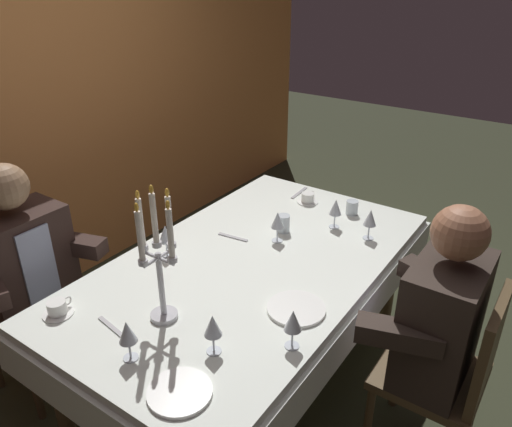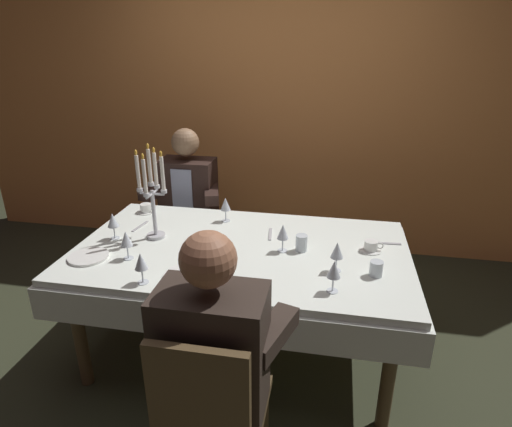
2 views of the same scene
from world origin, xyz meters
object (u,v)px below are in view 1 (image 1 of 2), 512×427
(candelabra, at_px, (158,259))
(wine_glass_3, at_px, (165,235))
(seated_diner_0, at_px, (23,263))
(wine_glass_2, at_px, (213,327))
(coffee_cup_0, at_px, (308,198))
(water_tumbler_1, at_px, (352,208))
(seated_diner_1, at_px, (443,321))
(wine_glass_4, at_px, (278,221))
(wine_glass_6, at_px, (293,322))
(coffee_cup_1, at_px, (58,309))
(dinner_plate_0, at_px, (180,392))
(dining_table, at_px, (250,282))
(dinner_plate_1, at_px, (296,309))
(water_tumbler_0, at_px, (284,223))
(wine_glass_1, at_px, (370,219))
(wine_glass_5, at_px, (127,333))
(wine_glass_0, at_px, (336,208))

(candelabra, bearing_deg, wine_glass_3, 42.27)
(seated_diner_0, bearing_deg, wine_glass_2, -87.78)
(wine_glass_3, height_order, seated_diner_0, seated_diner_0)
(coffee_cup_0, height_order, seated_diner_0, seated_diner_0)
(water_tumbler_1, relative_size, seated_diner_1, 0.06)
(wine_glass_4, relative_size, coffee_cup_0, 1.24)
(wine_glass_4, height_order, seated_diner_1, seated_diner_1)
(wine_glass_6, bearing_deg, seated_diner_0, 99.64)
(wine_glass_6, distance_m, coffee_cup_1, 0.96)
(candelabra, relative_size, wine_glass_4, 3.53)
(candelabra, height_order, dinner_plate_0, candelabra)
(wine_glass_3, bearing_deg, coffee_cup_0, -16.24)
(wine_glass_3, distance_m, seated_diner_0, 0.69)
(water_tumbler_1, xyz_separation_m, seated_diner_0, (-1.36, 1.07, -0.04))
(water_tumbler_1, height_order, coffee_cup_1, water_tumbler_1)
(coffee_cup_1, bearing_deg, wine_glass_6, -66.94)
(dining_table, relative_size, coffee_cup_1, 14.70)
(wine_glass_2, bearing_deg, seated_diner_0, 92.22)
(dinner_plate_1, bearing_deg, wine_glass_3, 88.99)
(water_tumbler_0, bearing_deg, wine_glass_1, -65.30)
(coffee_cup_0, bearing_deg, wine_glass_5, -175.51)
(dining_table, height_order, dinner_plate_0, dinner_plate_0)
(dinner_plate_1, bearing_deg, wine_glass_6, -153.82)
(dinner_plate_1, distance_m, wine_glass_1, 0.73)
(wine_glass_3, bearing_deg, dinner_plate_0, -133.69)
(dinner_plate_0, xyz_separation_m, wine_glass_1, (1.33, -0.09, 0.11))
(wine_glass_3, distance_m, seated_diner_1, 1.28)
(wine_glass_1, height_order, water_tumbler_1, wine_glass_1)
(wine_glass_6, bearing_deg, wine_glass_4, 36.10)
(wine_glass_5, bearing_deg, coffee_cup_0, 4.49)
(coffee_cup_1, bearing_deg, wine_glass_0, -24.07)
(wine_glass_2, relative_size, seated_diner_0, 0.13)
(dinner_plate_1, bearing_deg, coffee_cup_1, 126.11)
(dinner_plate_0, distance_m, wine_glass_1, 1.33)
(dinner_plate_1, relative_size, wine_glass_0, 1.48)
(dinner_plate_0, distance_m, coffee_cup_0, 1.58)
(candelabra, relative_size, coffee_cup_0, 4.39)
(water_tumbler_0, relative_size, seated_diner_0, 0.08)
(water_tumbler_0, bearing_deg, coffee_cup_0, 10.17)
(wine_glass_0, height_order, coffee_cup_0, wine_glass_0)
(dining_table, xyz_separation_m, wine_glass_0, (0.54, -0.17, 0.24))
(water_tumbler_0, distance_m, water_tumbler_1, 0.45)
(dinner_plate_0, xyz_separation_m, seated_diner_1, (0.88, -0.61, -0.01))
(wine_glass_0, height_order, wine_glass_6, same)
(wine_glass_4, bearing_deg, coffee_cup_0, 11.62)
(wine_glass_3, bearing_deg, wine_glass_4, -40.99)
(dinner_plate_1, relative_size, wine_glass_3, 1.48)
(wine_glass_3, bearing_deg, dining_table, -63.26)
(wine_glass_0, relative_size, wine_glass_2, 1.00)
(wine_glass_1, height_order, seated_diner_0, seated_diner_0)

